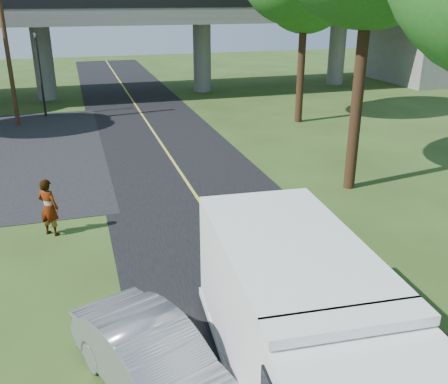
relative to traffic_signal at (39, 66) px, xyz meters
name	(u,v)px	position (x,y,z in m)	size (l,w,h in m)	color
ground	(306,362)	(6.00, -26.00, -3.20)	(120.00, 120.00, 0.00)	#2C4016
road	(195,194)	(6.00, -16.00, -3.19)	(7.00, 90.00, 0.02)	black
lane_line	(195,194)	(6.00, -16.00, -3.17)	(0.12, 90.00, 0.01)	gold
overpass	(124,34)	(6.00, 6.00, 1.36)	(54.00, 10.00, 7.30)	slate
traffic_signal	(39,66)	(0.00, 0.00, 0.00)	(0.18, 0.22, 5.20)	black
utility_pole	(7,46)	(-1.50, -2.00, 1.40)	(1.60, 0.26, 9.00)	#472D19
step_van	(301,326)	(5.41, -26.83, -1.56)	(3.13, 7.34, 3.01)	white
silver_sedan	(155,363)	(2.80, -26.00, -2.46)	(1.57, 4.51, 1.48)	gray
pedestrian	(49,207)	(0.71, -18.03, -2.24)	(0.70, 0.46, 1.91)	gray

